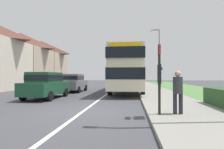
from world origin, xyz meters
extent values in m
plane|color=#424247|center=(0.00, 0.00, 0.00)|extent=(120.00, 120.00, 0.00)
cube|color=silver|center=(0.00, 8.00, 0.00)|extent=(0.14, 60.00, 0.01)
cube|color=gray|center=(4.20, 6.00, 0.06)|extent=(3.20, 68.00, 0.12)
cube|color=#517F42|center=(8.50, 6.00, 0.04)|extent=(6.00, 68.00, 0.08)
cube|color=beige|center=(1.63, 9.21, 1.32)|extent=(2.50, 11.01, 1.65)
cube|color=beige|center=(1.63, 9.21, 2.92)|extent=(2.45, 10.79, 1.55)
cube|color=black|center=(1.63, 9.21, 1.65)|extent=(2.53, 11.06, 0.76)
cube|color=black|center=(1.63, 9.21, 3.00)|extent=(2.53, 11.06, 0.72)
cube|color=gold|center=(1.63, 3.76, 3.42)|extent=(2.00, 0.08, 0.44)
cylinder|color=black|center=(0.38, 12.62, 0.50)|extent=(0.30, 1.00, 1.00)
cylinder|color=black|center=(2.88, 12.62, 0.50)|extent=(0.30, 1.00, 1.00)
cylinder|color=black|center=(0.38, 6.18, 0.50)|extent=(0.30, 1.00, 1.00)
cylinder|color=black|center=(2.88, 6.18, 0.50)|extent=(0.30, 1.00, 1.00)
cube|color=#19472D|center=(-3.59, 3.79, 0.69)|extent=(1.71, 4.10, 0.79)
cube|color=#19472D|center=(-3.59, 3.58, 1.41)|extent=(1.51, 2.25, 0.64)
cube|color=black|center=(-3.59, 3.58, 1.38)|extent=(1.54, 2.28, 0.36)
cylinder|color=black|center=(-4.43, 5.06, 0.30)|extent=(0.20, 0.60, 0.60)
cylinder|color=black|center=(-2.76, 5.06, 0.30)|extent=(0.20, 0.60, 0.60)
cylinder|color=black|center=(-4.43, 2.52, 0.30)|extent=(0.20, 0.60, 0.60)
cylinder|color=black|center=(-2.76, 2.52, 0.30)|extent=(0.20, 0.60, 0.60)
cube|color=slate|center=(-3.48, 8.92, 0.68)|extent=(1.82, 3.96, 0.76)
cube|color=slate|center=(-3.48, 8.72, 1.37)|extent=(1.60, 2.18, 0.62)
cube|color=black|center=(-3.48, 8.72, 1.34)|extent=(1.64, 2.20, 0.35)
cylinder|color=black|center=(-4.37, 10.15, 0.30)|extent=(0.20, 0.60, 0.60)
cylinder|color=black|center=(-2.59, 10.15, 0.30)|extent=(0.20, 0.60, 0.60)
cylinder|color=black|center=(-4.37, 7.69, 0.30)|extent=(0.20, 0.60, 0.60)
cylinder|color=black|center=(-2.59, 7.69, 0.30)|extent=(0.20, 0.60, 0.60)
cylinder|color=#23232D|center=(3.57, -0.91, 0.42)|extent=(0.14, 0.14, 0.85)
cylinder|color=#23232D|center=(3.77, -0.91, 0.42)|extent=(0.14, 0.14, 0.85)
cylinder|color=#333338|center=(3.67, -0.91, 1.15)|extent=(0.34, 0.34, 0.60)
sphere|color=tan|center=(3.67, -0.91, 1.56)|extent=(0.22, 0.22, 0.22)
cylinder|color=black|center=(3.00, -1.05, 1.30)|extent=(0.09, 0.09, 2.60)
cube|color=red|center=(3.00, -1.05, 2.40)|extent=(0.04, 0.44, 0.32)
cube|color=black|center=(3.00, -1.03, 1.55)|extent=(0.06, 0.52, 0.68)
cylinder|color=slate|center=(5.20, 12.24, 1.05)|extent=(0.08, 0.08, 2.10)
cylinder|color=blue|center=(5.20, 12.24, 2.30)|extent=(0.44, 0.03, 0.44)
cylinder|color=slate|center=(5.26, 13.49, 3.46)|extent=(0.12, 0.12, 6.91)
cube|color=slate|center=(4.81, 13.49, 6.86)|extent=(0.90, 0.10, 0.10)
cube|color=silver|center=(4.36, 13.49, 6.79)|extent=(0.36, 0.20, 0.14)
cube|color=tan|center=(-13.86, 16.42, 2.68)|extent=(7.57, 5.94, 5.37)
pyramid|color=brown|center=(-13.86, 16.42, 6.56)|extent=(7.57, 5.94, 2.38)
cube|color=tan|center=(-13.86, 22.48, 2.68)|extent=(7.57, 5.94, 5.37)
pyramid|color=#4C3328|center=(-13.86, 22.48, 6.56)|extent=(7.57, 5.94, 2.38)
camera|label=1|loc=(2.00, -7.51, 1.47)|focal=28.52mm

